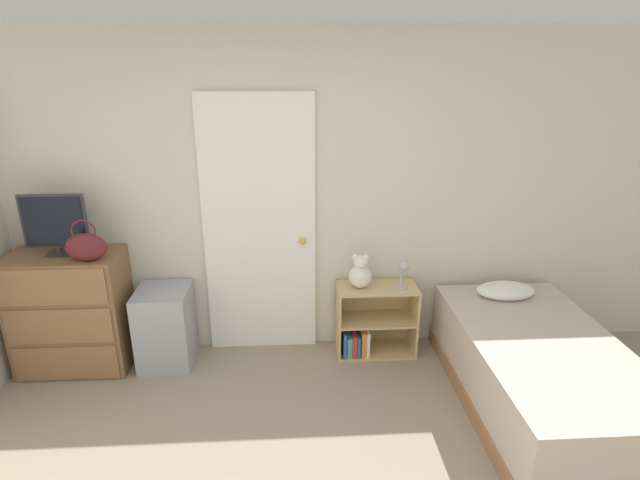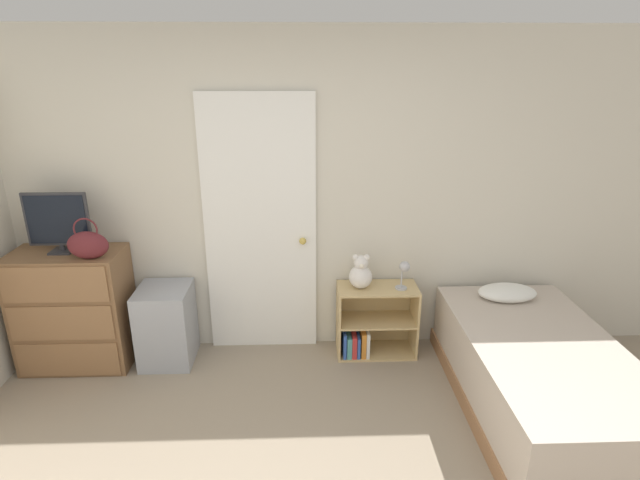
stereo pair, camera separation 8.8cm
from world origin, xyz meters
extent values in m
cube|color=beige|center=(0.00, 2.10, 1.27)|extent=(10.00, 0.06, 2.55)
cube|color=white|center=(-0.21, 2.05, 1.05)|extent=(0.88, 0.04, 2.09)
sphere|color=gold|center=(0.13, 2.00, 0.95)|extent=(0.06, 0.06, 0.06)
cube|color=brown|center=(-1.66, 1.83, 0.47)|extent=(0.82, 0.44, 0.94)
cube|color=#89613E|center=(-1.66, 1.60, 0.16)|extent=(0.76, 0.01, 0.28)
cube|color=#89613E|center=(-1.66, 1.60, 0.47)|extent=(0.76, 0.01, 0.28)
cube|color=#89613E|center=(-1.66, 1.60, 0.78)|extent=(0.76, 0.01, 0.28)
cube|color=#2D2D33|center=(-1.67, 1.85, 0.95)|extent=(0.16, 0.16, 0.01)
cylinder|color=#2D2D33|center=(-1.67, 1.85, 0.98)|extent=(0.04, 0.04, 0.04)
cube|color=#2D2D33|center=(-1.67, 1.85, 1.20)|extent=(0.46, 0.02, 0.40)
cube|color=black|center=(-1.67, 1.83, 1.20)|extent=(0.43, 0.01, 0.37)
ellipsoid|color=#591E23|center=(-1.41, 1.70, 1.05)|extent=(0.29, 0.12, 0.21)
torus|color=#591E23|center=(-1.41, 1.70, 1.17)|extent=(0.17, 0.01, 0.17)
cube|color=#999EA8|center=(-0.96, 1.84, 0.31)|extent=(0.40, 0.43, 0.63)
cube|color=tan|center=(0.41, 1.89, 0.30)|extent=(0.02, 0.32, 0.59)
cube|color=tan|center=(1.04, 1.89, 0.30)|extent=(0.02, 0.32, 0.59)
cube|color=tan|center=(0.72, 1.89, 0.01)|extent=(0.61, 0.32, 0.02)
cube|color=tan|center=(0.72, 1.89, 0.30)|extent=(0.61, 0.32, 0.02)
cube|color=tan|center=(0.72, 1.89, 0.58)|extent=(0.61, 0.32, 0.02)
cube|color=tan|center=(0.72, 2.05, 0.30)|extent=(0.64, 0.01, 0.59)
cube|color=#3359B2|center=(0.46, 1.85, 0.13)|extent=(0.02, 0.22, 0.21)
cube|color=teal|center=(0.49, 1.83, 0.11)|extent=(0.04, 0.18, 0.18)
cube|color=red|center=(0.54, 1.86, 0.11)|extent=(0.04, 0.24, 0.19)
cube|color=#3359B2|center=(0.57, 1.88, 0.11)|extent=(0.02, 0.26, 0.18)
cube|color=orange|center=(0.61, 1.87, 0.13)|extent=(0.04, 0.25, 0.22)
cube|color=white|center=(0.64, 1.87, 0.13)|extent=(0.03, 0.25, 0.22)
sphere|color=silver|center=(0.58, 1.89, 0.68)|extent=(0.19, 0.19, 0.19)
sphere|color=silver|center=(0.58, 1.89, 0.81)|extent=(0.12, 0.12, 0.12)
sphere|color=silver|center=(0.58, 1.84, 0.80)|extent=(0.04, 0.04, 0.04)
sphere|color=silver|center=(0.54, 1.89, 0.85)|extent=(0.05, 0.05, 0.05)
sphere|color=silver|center=(0.63, 1.89, 0.85)|extent=(0.05, 0.05, 0.05)
cylinder|color=#B2B2B7|center=(0.90, 1.86, 0.60)|extent=(0.09, 0.09, 0.01)
cylinder|color=#B2B2B7|center=(0.90, 1.86, 0.68)|extent=(0.01, 0.01, 0.16)
sphere|color=#B2B2B7|center=(0.92, 1.85, 0.78)|extent=(0.09, 0.09, 0.09)
cube|color=#996B47|center=(1.73, 1.11, 0.06)|extent=(1.02, 1.87, 0.12)
cube|color=beige|center=(1.73, 1.11, 0.32)|extent=(0.98, 1.82, 0.41)
ellipsoid|color=white|center=(1.73, 1.79, 0.58)|extent=(0.46, 0.28, 0.12)
camera|label=1|loc=(0.05, -1.71, 2.28)|focal=28.00mm
camera|label=2|loc=(0.14, -1.72, 2.28)|focal=28.00mm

